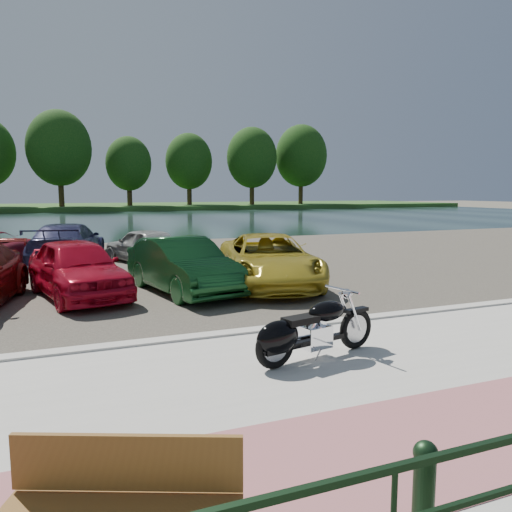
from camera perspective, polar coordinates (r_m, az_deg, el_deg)
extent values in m
plane|color=#595447|center=(7.92, 9.12, -12.44)|extent=(200.00, 200.00, 0.00)
cube|color=#B7B5AC|center=(7.12, 13.41, -14.45)|extent=(60.00, 6.00, 0.10)
cube|color=#A85F67|center=(6.05, 22.09, -18.34)|extent=(60.00, 2.00, 0.01)
cube|color=#B7B5AC|center=(9.58, 2.90, -8.37)|extent=(60.00, 0.30, 0.14)
cube|color=#3D3831|center=(17.98, -9.22, -1.14)|extent=(60.00, 18.00, 0.04)
cube|color=#192D2B|center=(46.60, -17.15, 3.84)|extent=(120.00, 40.00, 0.00)
cube|color=#29491A|center=(78.49, -19.16, 5.32)|extent=(120.00, 24.00, 0.60)
cylinder|color=black|center=(4.21, 18.58, -25.00)|extent=(0.16, 0.16, 0.70)
sphere|color=black|center=(4.02, 18.82, -20.54)|extent=(0.18, 0.18, 0.18)
cylinder|color=#372914|center=(70.97, -21.41, 7.64)|extent=(0.70, 0.70, 5.85)
ellipsoid|color=black|center=(71.18, -21.59, 11.41)|extent=(8.19, 8.19, 9.83)
cylinder|color=#372914|center=(73.03, -14.27, 7.38)|extent=(0.70, 0.70, 4.50)
ellipsoid|color=black|center=(73.12, -14.36, 10.20)|extent=(6.30, 6.30, 7.56)
cylinder|color=#372914|center=(76.14, -7.63, 7.70)|extent=(0.70, 0.70, 4.95)
ellipsoid|color=black|center=(76.26, -7.68, 10.68)|extent=(6.93, 6.93, 8.32)
cylinder|color=#372914|center=(76.24, -0.47, 7.94)|extent=(0.70, 0.70, 5.40)
ellipsoid|color=black|center=(76.40, -0.48, 11.18)|extent=(7.56, 7.56, 9.07)
cylinder|color=#372914|center=(81.22, 5.14, 8.04)|extent=(0.70, 0.70, 5.85)
ellipsoid|color=black|center=(81.40, 5.18, 11.33)|extent=(8.19, 8.19, 9.83)
torus|color=black|center=(8.42, 11.32, -8.12)|extent=(0.69, 0.27, 0.68)
torus|color=black|center=(7.37, 2.19, -10.25)|extent=(0.69, 0.27, 0.68)
cylinder|color=#B2B2B7|center=(8.42, 11.32, -8.12)|extent=(0.46, 0.16, 0.46)
cylinder|color=#B2B2B7|center=(7.37, 2.19, -10.25)|extent=(0.46, 0.16, 0.46)
cylinder|color=silver|center=(8.18, 11.19, -6.38)|extent=(0.33, 0.12, 0.63)
cylinder|color=silver|center=(8.32, 10.20, -6.12)|extent=(0.33, 0.12, 0.63)
cylinder|color=silver|center=(8.04, 9.80, -3.78)|extent=(0.20, 0.74, 0.04)
sphere|color=silver|center=(8.12, 10.29, -4.25)|extent=(0.19, 0.19, 0.16)
sphere|color=silver|center=(8.17, 10.64, -4.19)|extent=(0.13, 0.13, 0.11)
cube|color=black|center=(8.35, 11.37, -6.07)|extent=(0.47, 0.23, 0.06)
cube|color=black|center=(7.89, 7.06, -9.56)|extent=(1.19, 0.36, 0.08)
cube|color=silver|center=(7.84, 6.79, -9.14)|extent=(0.51, 0.41, 0.34)
cylinder|color=silver|center=(7.85, 7.37, -7.61)|extent=(0.28, 0.23, 0.27)
cylinder|color=silver|center=(7.72, 6.25, -7.85)|extent=(0.28, 0.23, 0.27)
ellipsoid|color=black|center=(7.89, 8.10, -6.27)|extent=(0.74, 0.50, 0.32)
cube|color=black|center=(7.56, 5.11, -7.29)|extent=(0.60, 0.39, 0.10)
ellipsoid|color=black|center=(7.36, 2.51, -9.29)|extent=(0.78, 0.49, 0.50)
cube|color=black|center=(7.36, 2.19, -9.88)|extent=(0.43, 0.26, 0.30)
cylinder|color=silver|center=(7.81, 4.31, -10.17)|extent=(1.09, 0.33, 0.09)
cylinder|color=silver|center=(7.78, 4.32, -9.61)|extent=(1.09, 0.33, 0.09)
cylinder|color=#B2B2B7|center=(7.71, 7.10, -11.14)|extent=(0.05, 0.14, 0.22)
cube|color=brown|center=(4.27, -15.21, -26.42)|extent=(1.83, 1.12, 0.05)
cube|color=brown|center=(4.29, -14.54, -21.86)|extent=(1.67, 0.75, 0.45)
imported|color=#B30B23|center=(13.15, -19.75, -1.30)|extent=(2.67, 4.61, 1.47)
imported|color=#103A18|center=(13.10, -8.40, -1.07)|extent=(2.32, 4.56, 1.43)
imported|color=gold|center=(13.88, 1.43, -0.49)|extent=(3.51, 5.59, 1.44)
imported|color=navy|center=(19.34, -20.75, 1.35)|extent=(3.16, 5.47, 1.49)
imported|color=#A8A9A4|center=(18.79, -12.69, 1.20)|extent=(2.79, 4.12, 1.30)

